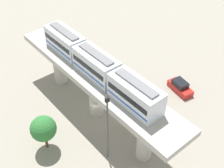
{
  "coord_description": "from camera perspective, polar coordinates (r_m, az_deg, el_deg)",
  "views": [
    {
      "loc": [
        -16.59,
        -23.32,
        29.54
      ],
      "look_at": [
        2.5,
        -0.37,
        4.35
      ],
      "focal_mm": 46.08,
      "sensor_mm": 36.0,
      "label": 1
    }
  ],
  "objects": [
    {
      "name": "ground_plane",
      "position": [
        41.13,
        -3.02,
        -5.82
      ],
      "size": [
        120.0,
        120.0,
        0.0
      ],
      "primitive_type": "plane",
      "color": "gray"
    },
    {
      "name": "viaduct",
      "position": [
        37.36,
        -3.31,
        0.07
      ],
      "size": [
        5.2,
        28.85,
        7.25
      ],
      "color": "#B7B2AA",
      "rests_on": "ground"
    },
    {
      "name": "train",
      "position": [
        35.11,
        -3.15,
        3.85
      ],
      "size": [
        2.64,
        20.5,
        3.24
      ],
      "color": "silver",
      "rests_on": "viaduct"
    },
    {
      "name": "parked_car_black",
      "position": [
        44.94,
        3.24,
        0.22
      ],
      "size": [
        2.2,
        4.35,
        1.76
      ],
      "rotation": [
        0.0,
        0.0,
        -0.1
      ],
      "color": "black",
      "rests_on": "ground"
    },
    {
      "name": "parked_car_red",
      "position": [
        45.35,
        13.37,
        -0.57
      ],
      "size": [
        2.53,
        4.46,
        1.76
      ],
      "rotation": [
        0.0,
        0.0,
        -0.18
      ],
      "color": "red",
      "rests_on": "ground"
    },
    {
      "name": "tree_near_viaduct",
      "position": [
        44.48,
        -2.84,
        4.01
      ],
      "size": [
        2.62,
        2.62,
        4.69
      ],
      "color": "brown",
      "rests_on": "ground"
    },
    {
      "name": "tree_mid_lot",
      "position": [
        35.59,
        -13.47,
        -8.62
      ],
      "size": [
        3.19,
        3.19,
        5.01
      ],
      "color": "brown",
      "rests_on": "ground"
    },
    {
      "name": "signal_post",
      "position": [
        32.11,
        -0.89,
        -8.47
      ],
      "size": [
        0.44,
        0.28,
        9.85
      ],
      "color": "#4C4C51",
      "rests_on": "ground"
    }
  ]
}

